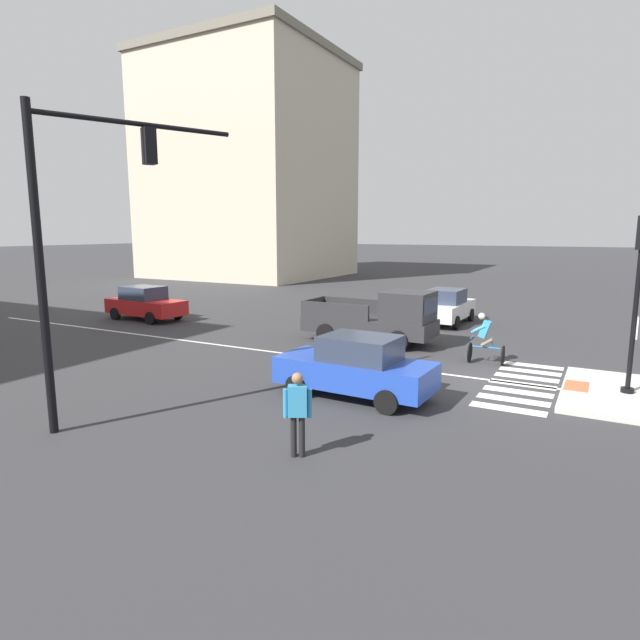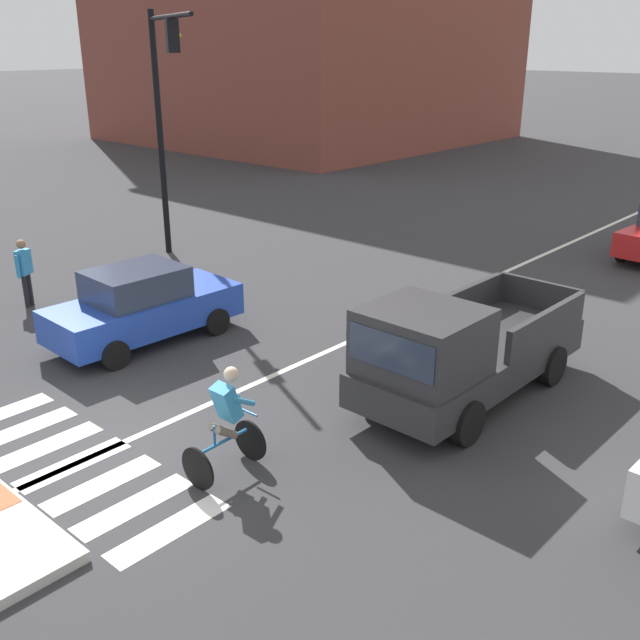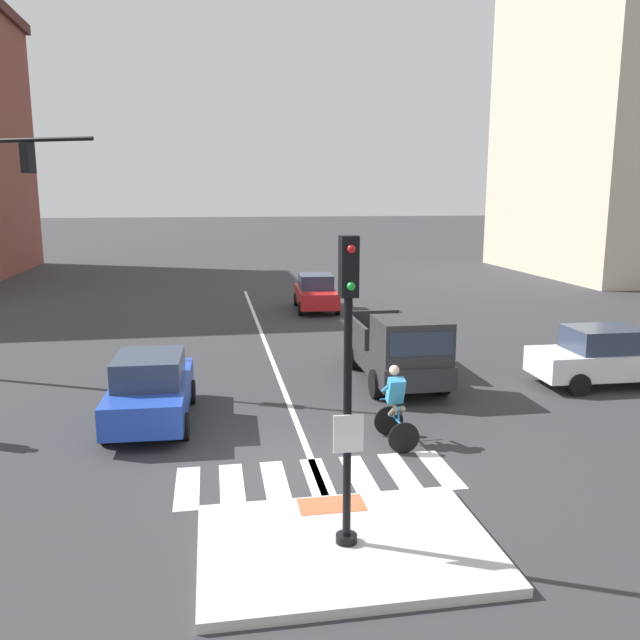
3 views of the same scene
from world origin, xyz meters
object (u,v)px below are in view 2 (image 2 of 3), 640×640
object	(u,v)px
car_blue_westbound_near	(142,305)
pickup_truck_charcoal_eastbound_mid	(458,352)
cyclist	(226,420)
pedestrian_at_curb_left	(24,268)
traffic_light_mast	(164,103)

from	to	relation	value
car_blue_westbound_near	pickup_truck_charcoal_eastbound_mid	distance (m)	6.84
pickup_truck_charcoal_eastbound_mid	cyclist	distance (m)	4.41
pickup_truck_charcoal_eastbound_mid	pedestrian_at_curb_left	xyz separation A→B (m)	(-10.48, -2.60, 0.00)
cyclist	pedestrian_at_curb_left	world-z (taller)	cyclist
car_blue_westbound_near	pedestrian_at_curb_left	distance (m)	3.98
pickup_truck_charcoal_eastbound_mid	pedestrian_at_curb_left	size ratio (longest dim) A/B	3.06
car_blue_westbound_near	pedestrian_at_curb_left	xyz separation A→B (m)	(-3.94, -0.59, 0.17)
traffic_light_mast	cyclist	size ratio (longest dim) A/B	4.10
traffic_light_mast	car_blue_westbound_near	bearing A→B (deg)	-43.07
traffic_light_mast	cyclist	distance (m)	12.41
traffic_light_mast	pickup_truck_charcoal_eastbound_mid	world-z (taller)	traffic_light_mast
pedestrian_at_curb_left	pickup_truck_charcoal_eastbound_mid	bearing A→B (deg)	13.94
traffic_light_mast	pedestrian_at_curb_left	distance (m)	6.10
car_blue_westbound_near	cyclist	world-z (taller)	cyclist
pickup_truck_charcoal_eastbound_mid	car_blue_westbound_near	bearing A→B (deg)	-162.95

